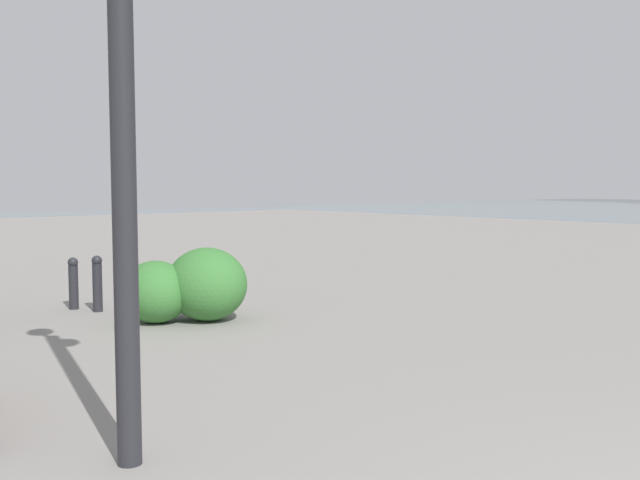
{
  "coord_description": "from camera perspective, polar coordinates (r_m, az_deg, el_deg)",
  "views": [
    {
      "loc": [
        0.22,
        2.94,
        1.61
      ],
      "look_at": [
        9.21,
        -5.01,
        0.67
      ],
      "focal_mm": 39.59,
      "sensor_mm": 36.0,
      "label": 1
    }
  ],
  "objects": [
    {
      "name": "bollard_mid",
      "position": [
        9.7,
        -19.31,
        -3.23
      ],
      "size": [
        0.13,
        0.13,
        0.68
      ],
      "color": "#232328",
      "rests_on": "ground"
    },
    {
      "name": "shrub_low",
      "position": [
        8.48,
        -13.14,
        -4.1
      ],
      "size": [
        0.86,
        0.77,
        0.73
      ],
      "color": "#387533",
      "rests_on": "ground"
    },
    {
      "name": "bollard_near",
      "position": [
        9.41,
        -17.56,
        -3.28
      ],
      "size": [
        0.13,
        0.13,
        0.72
      ],
      "color": "#232328",
      "rests_on": "ground"
    },
    {
      "name": "shrub_round",
      "position": [
        8.49,
        -9.14,
        -3.54
      ],
      "size": [
        1.03,
        0.92,
        0.87
      ],
      "color": "#387533",
      "rests_on": "ground"
    },
    {
      "name": "lamppost",
      "position": [
        4.23,
        -15.85,
        17.62
      ],
      "size": [
        0.98,
        0.28,
        3.86
      ],
      "color": "#232328",
      "rests_on": "ground"
    }
  ]
}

